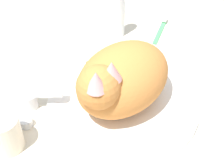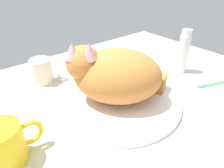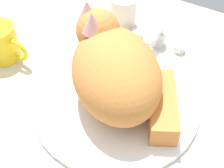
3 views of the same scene
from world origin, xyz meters
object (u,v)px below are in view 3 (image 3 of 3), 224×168
Objects in this scene: cat at (116,69)px; coffee_mug at (1,43)px; rinse_cup at (124,11)px; faucet at (157,38)px.

cat reaches higher than coffee_mug.
cat is 3.70× the size of rinse_cup.
rinse_cup is (-11.00, 3.70, 1.45)cm from faucet.
cat is 29.21cm from coffee_mug.
cat is at bearing -64.95° from rinse_cup.
coffee_mug is at bearing -126.33° from rinse_cup.
cat is 2.40× the size of coffee_mug.
coffee_mug is at bearing -175.97° from cat.
rinse_cup is at bearing 53.67° from coffee_mug.
faucet is at bearing -18.60° from rinse_cup.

